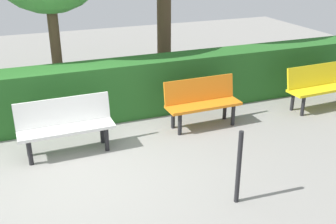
{
  "coord_description": "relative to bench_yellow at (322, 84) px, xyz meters",
  "views": [
    {
      "loc": [
        0.63,
        5.27,
        3.08
      ],
      "look_at": [
        -1.59,
        -0.32,
        0.55
      ],
      "focal_mm": 43.14,
      "sensor_mm": 36.0,
      "label": 1
    }
  ],
  "objects": [
    {
      "name": "ground_plane",
      "position": [
        5.03,
        0.67,
        -0.48
      ],
      "size": [
        20.58,
        20.58,
        0.0
      ],
      "primitive_type": "plane",
      "color": "gray"
    },
    {
      "name": "bench_yellow",
      "position": [
        0.0,
        0.0,
        0.0
      ],
      "size": [
        1.56,
        0.51,
        0.86
      ],
      "rotation": [
        0.0,
        0.0,
        0.03
      ],
      "color": "yellow",
      "rests_on": "ground_plane"
    },
    {
      "name": "bench_orange",
      "position": [
        2.61,
        -0.08,
        -0.0
      ],
      "size": [
        1.36,
        0.47,
        0.86
      ],
      "rotation": [
        0.0,
        0.0,
        0.01
      ],
      "color": "orange",
      "rests_on": "ground_plane"
    },
    {
      "name": "bench_white",
      "position": [
        5.03,
        0.04,
        -0.0
      ],
      "size": [
        1.48,
        0.48,
        0.86
      ],
      "rotation": [
        0.0,
        0.0,
        0.02
      ],
      "color": "white",
      "rests_on": "ground_plane"
    },
    {
      "name": "hedge_row",
      "position": [
        3.83,
        -1.04,
        0.05
      ],
      "size": [
        16.58,
        0.67,
        1.07
      ],
      "primitive_type": "cube",
      "color": "#266023",
      "rests_on": "ground_plane"
    },
    {
      "name": "railing_post_mid",
      "position": [
        3.24,
        2.22,
        0.02
      ],
      "size": [
        0.06,
        0.06,
        1.0
      ],
      "primitive_type": "cylinder",
      "color": "black",
      "rests_on": "ground_plane"
    }
  ]
}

